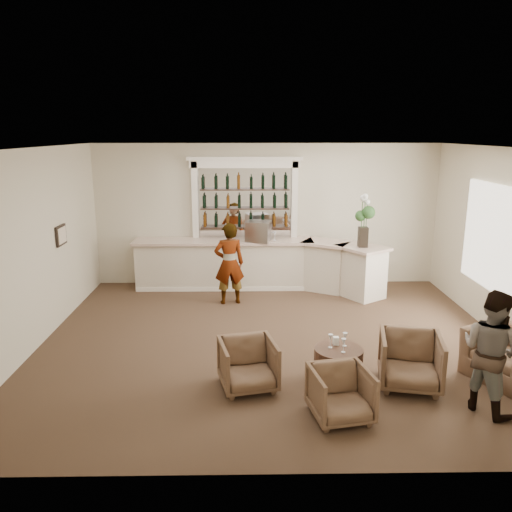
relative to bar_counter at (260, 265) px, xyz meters
The scene contains 19 objects.
ground 3.05m from the bar_counter, 86.88° to the right, with size 8.00×8.00×0.00m, color #4D3526.
room_shell 2.91m from the bar_counter, 81.89° to the right, with size 8.04×7.02×3.32m.
bar_counter is the anchor object (origin of this frame).
back_bar_alcove 1.55m from the bar_counter, 129.15° to the left, with size 2.64×0.25×3.00m.
cocktail_table 4.56m from the bar_counter, 76.80° to the right, with size 0.71×0.71×0.50m, color #4F2F22.
sommelier 1.23m from the bar_counter, 123.85° to the right, with size 0.63×0.41×1.73m, color gray.
guest 5.96m from the bar_counter, 61.56° to the right, with size 0.80×0.62×1.64m, color gray.
armchair_left 4.64m from the bar_counter, 93.42° to the right, with size 0.76×0.78×0.71m, color brown.
armchair_center 5.50m from the bar_counter, 80.65° to the right, with size 0.72×0.74×0.67m, color brown.
armchair_right 5.05m from the bar_counter, 66.32° to the right, with size 0.84×0.86×0.79m, color brown.
armchair_far 5.69m from the bar_counter, 51.22° to the right, with size 1.09×0.95×0.71m, color brown.
espresso_machine 0.80m from the bar_counter, 121.07° to the right, with size 0.52×0.44×0.46m, color silver.
flower_vase 2.59m from the bar_counter, 16.60° to the right, with size 0.30×0.30×1.14m.
wine_glass_bar_left 0.75m from the bar_counter, ahead, with size 0.07×0.07×0.21m, color white, non-canonical shape.
wine_glass_bar_right 0.69m from the bar_counter, ahead, with size 0.07×0.07×0.21m, color white, non-canonical shape.
wine_glass_tbl_a 4.50m from the bar_counter, 78.21° to the right, with size 0.07×0.07×0.21m, color white, non-canonical shape.
wine_glass_tbl_b 4.50m from the bar_counter, 75.33° to the right, with size 0.07×0.07×0.21m, color white, non-canonical shape.
wine_glass_tbl_c 4.69m from the bar_counter, 76.69° to the right, with size 0.07×0.07×0.21m, color white, non-canonical shape.
napkin_holder 4.41m from the bar_counter, 76.64° to the right, with size 0.08×0.08×0.12m, color white.
Camera 1 is at (-0.44, -8.09, 3.55)m, focal length 35.00 mm.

